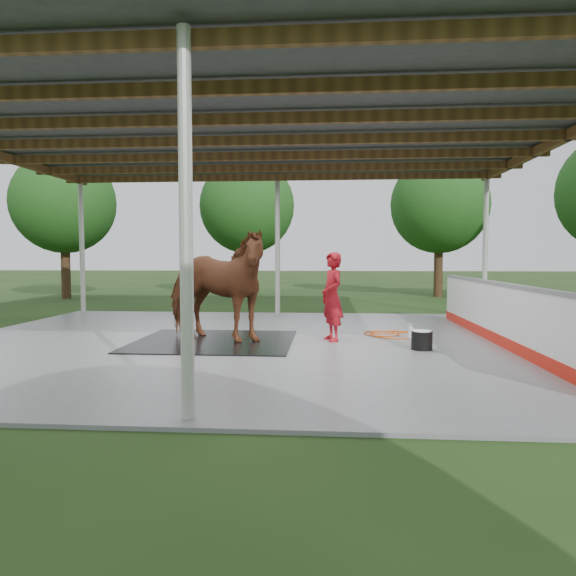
# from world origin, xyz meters

# --- Properties ---
(ground) EXTENTS (100.00, 100.00, 0.00)m
(ground) POSITION_xyz_m (0.00, 0.00, 0.00)
(ground) COLOR #1E3814
(concrete_slab) EXTENTS (12.00, 10.00, 0.05)m
(concrete_slab) POSITION_xyz_m (0.00, 0.00, 0.03)
(concrete_slab) COLOR slate
(concrete_slab) RESTS_ON ground
(pavilion_structure) EXTENTS (12.60, 10.60, 4.05)m
(pavilion_structure) POSITION_xyz_m (0.00, -0.00, 3.97)
(pavilion_structure) COLOR beige
(pavilion_structure) RESTS_ON ground
(dasher_board) EXTENTS (0.16, 8.00, 1.15)m
(dasher_board) POSITION_xyz_m (4.60, 0.00, 0.59)
(dasher_board) COLOR red
(dasher_board) RESTS_ON concrete_slab
(tree_belt) EXTENTS (28.00, 28.00, 5.80)m
(tree_belt) POSITION_xyz_m (0.30, 0.90, 3.79)
(tree_belt) COLOR #382314
(tree_belt) RESTS_ON ground
(rubber_mat) EXTENTS (2.98, 2.79, 0.02)m
(rubber_mat) POSITION_xyz_m (-0.75, -0.12, 0.06)
(rubber_mat) COLOR black
(rubber_mat) RESTS_ON concrete_slab
(horse) EXTENTS (2.70, 2.00, 2.08)m
(horse) POSITION_xyz_m (-0.75, -0.12, 1.11)
(horse) COLOR brown
(horse) RESTS_ON rubber_mat
(handler) EXTENTS (0.62, 0.73, 1.71)m
(handler) POSITION_xyz_m (1.49, 0.18, 0.90)
(handler) COLOR #AD121C
(handler) RESTS_ON concrete_slab
(wash_bucket) EXTENTS (0.37, 0.37, 0.34)m
(wash_bucket) POSITION_xyz_m (3.05, -0.67, 0.22)
(wash_bucket) COLOR black
(wash_bucket) RESTS_ON concrete_slab
(soap_bottle_a) EXTENTS (0.17, 0.17, 0.31)m
(soap_bottle_a) POSITION_xyz_m (3.05, 0.49, 0.21)
(soap_bottle_a) COLOR silver
(soap_bottle_a) RESTS_ON concrete_slab
(soap_bottle_b) EXTENTS (0.11, 0.11, 0.17)m
(soap_bottle_b) POSITION_xyz_m (2.97, -0.18, 0.14)
(soap_bottle_b) COLOR #338CD8
(soap_bottle_b) RESTS_ON concrete_slab
(hose_coil) EXTENTS (1.36, 1.08, 0.02)m
(hose_coil) POSITION_xyz_m (2.73, 1.00, 0.06)
(hose_coil) COLOR #C44A0E
(hose_coil) RESTS_ON concrete_slab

